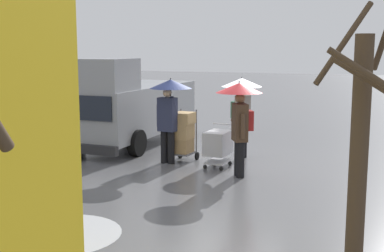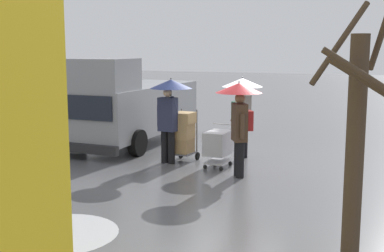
{
  "view_description": "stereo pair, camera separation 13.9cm",
  "coord_description": "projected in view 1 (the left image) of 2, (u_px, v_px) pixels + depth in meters",
  "views": [
    {
      "loc": [
        -3.41,
        12.06,
        2.89
      ],
      "look_at": [
        0.71,
        1.06,
        1.05
      ],
      "focal_mm": 47.12,
      "sensor_mm": 36.0,
      "label": 1
    },
    {
      "loc": [
        -3.54,
        12.01,
        2.89
      ],
      "look_at": [
        0.71,
        1.06,
        1.05
      ],
      "focal_mm": 47.12,
      "sensor_mm": 36.0,
      "label": 2
    }
  ],
  "objects": [
    {
      "name": "pedestrian_black_side",
      "position": [
        242.0,
        99.0,
        13.0
      ],
      "size": [
        1.04,
        1.04,
        2.15
      ],
      "color": "black",
      "rests_on": "ground"
    },
    {
      "name": "pedestrian_pink_side",
      "position": [
        240.0,
        107.0,
        11.19
      ],
      "size": [
        1.04,
        1.04,
        2.15
      ],
      "color": "black",
      "rests_on": "ground"
    },
    {
      "name": "pedestrian_white_side",
      "position": [
        169.0,
        101.0,
        12.43
      ],
      "size": [
        1.04,
        1.04,
        2.15
      ],
      "color": "black",
      "rests_on": "ground"
    },
    {
      "name": "hand_dolly_boxes",
      "position": [
        184.0,
        133.0,
        12.8
      ],
      "size": [
        0.55,
        0.73,
        1.32
      ],
      "color": "#515156",
      "rests_on": "ground"
    },
    {
      "name": "slush_patch_near_cluster",
      "position": [
        62.0,
        234.0,
        7.86
      ],
      "size": [
        1.86,
        1.86,
        0.01
      ],
      "primitive_type": "cylinder",
      "color": "#ADAFB5",
      "rests_on": "ground"
    },
    {
      "name": "bare_tree_near",
      "position": [
        360.0,
        140.0,
        6.52
      ],
      "size": [
        1.38,
        1.39,
        3.51
      ],
      "color": "#423323",
      "rests_on": "ground"
    },
    {
      "name": "ground_plane",
      "position": [
        233.0,
        162.0,
        12.78
      ],
      "size": [
        90.0,
        90.0,
        0.0
      ],
      "primitive_type": "plane",
      "color": "#5B5B5E"
    },
    {
      "name": "cargo_van_parked_right",
      "position": [
        129.0,
        106.0,
        14.94
      ],
      "size": [
        2.28,
        5.38,
        2.6
      ],
      "color": "gray",
      "rests_on": "ground"
    },
    {
      "name": "slush_patch_under_van",
      "position": [
        91.0,
        147.0,
        14.67
      ],
      "size": [
        1.8,
        1.8,
        0.01
      ],
      "primitive_type": "cylinder",
      "color": "#ADAFB5",
      "rests_on": "ground"
    },
    {
      "name": "shopping_cart_vendor",
      "position": [
        218.0,
        144.0,
        12.19
      ],
      "size": [
        0.6,
        0.85,
        1.02
      ],
      "color": "#B2B2B7",
      "rests_on": "ground"
    }
  ]
}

